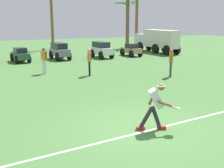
# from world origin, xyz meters

# --- Properties ---
(ground_plane) EXTENTS (80.00, 80.00, 0.00)m
(ground_plane) POSITION_xyz_m (0.00, 0.00, 0.00)
(ground_plane) COLOR #426D36
(field_line_paint) EXTENTS (23.52, 2.43, 0.01)m
(field_line_paint) POSITION_xyz_m (0.00, -0.23, 0.00)
(field_line_paint) COLOR white
(field_line_paint) RESTS_ON ground_plane
(frisbee_thrower) EXTENTS (1.01, 0.71, 1.39)m
(frisbee_thrower) POSITION_xyz_m (0.31, -0.24, 0.79)
(frisbee_thrower) COLOR #23232D
(frisbee_thrower) RESTS_ON ground_plane
(frisbee_in_flight) EXTENTS (0.27, 0.28, 0.10)m
(frisbee_in_flight) POSITION_xyz_m (0.73, -0.62, 0.74)
(frisbee_in_flight) COLOR white
(teammate_near_sideline) EXTENTS (0.30, 0.49, 1.56)m
(teammate_near_sideline) POSITION_xyz_m (1.48, 8.22, 0.94)
(teammate_near_sideline) COLOR black
(teammate_near_sideline) RESTS_ON ground_plane
(teammate_midfield) EXTENTS (0.33, 0.47, 1.56)m
(teammate_midfield) POSITION_xyz_m (-0.72, 9.92, 0.94)
(teammate_midfield) COLOR silver
(teammate_midfield) RESTS_ON ground_plane
(teammate_deep) EXTENTS (0.36, 0.44, 1.56)m
(teammate_deep) POSITION_xyz_m (5.47, 5.95, 0.94)
(teammate_deep) COLOR #33333D
(teammate_deep) RESTS_ON ground_plane
(parked_car_slot_b) EXTENTS (1.30, 2.28, 1.10)m
(parked_car_slot_b) POSITION_xyz_m (-1.37, 15.50, 0.56)
(parked_car_slot_b) COLOR #235133
(parked_car_slot_b) RESTS_ON ground_plane
(parked_car_slot_c) EXTENTS (1.30, 2.46, 1.34)m
(parked_car_slot_c) POSITION_xyz_m (1.73, 15.69, 0.72)
(parked_car_slot_c) COLOR slate
(parked_car_slot_c) RESTS_ON ground_plane
(parked_car_slot_d) EXTENTS (1.29, 2.46, 1.34)m
(parked_car_slot_d) POSITION_xyz_m (5.21, 15.18, 0.72)
(parked_car_slot_d) COLOR silver
(parked_car_slot_d) RESTS_ON ground_plane
(parked_car_slot_e) EXTENTS (1.20, 2.25, 1.10)m
(parked_car_slot_e) POSITION_xyz_m (8.05, 15.13, 0.56)
(parked_car_slot_e) COLOR #998466
(parked_car_slot_e) RESTS_ON ground_plane
(box_truck) EXTENTS (1.71, 5.97, 2.20)m
(box_truck) POSITION_xyz_m (11.65, 16.47, 1.23)
(box_truck) COLOR silver
(box_truck) RESTS_ON ground_plane
(palm_tree_left_of_centre) EXTENTS (3.58, 2.89, 6.66)m
(palm_tree_left_of_centre) POSITION_xyz_m (3.19, 23.82, 3.94)
(palm_tree_left_of_centre) COLOR brown
(palm_tree_left_of_centre) RESTS_ON ground_plane
(palm_tree_right_of_centre) EXTENTS (3.37, 3.16, 5.33)m
(palm_tree_right_of_centre) POSITION_xyz_m (11.43, 22.13, 3.04)
(palm_tree_right_of_centre) COLOR brown
(palm_tree_right_of_centre) RESTS_ON ground_plane
(palm_tree_far_right) EXTENTS (3.76, 2.97, 7.16)m
(palm_tree_far_right) POSITION_xyz_m (12.33, 21.60, 4.23)
(palm_tree_far_right) COLOR brown
(palm_tree_far_right) RESTS_ON ground_plane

